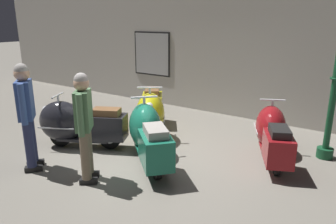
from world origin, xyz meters
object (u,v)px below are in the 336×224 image
object	(u,v)px
scooter_3	(272,133)
visitor_1	(26,110)
lamppost	(336,79)
scooter_0	(76,124)
scooter_2	(148,134)
visitor_0	(84,120)
scooter_1	(151,111)

from	to	relation	value
scooter_3	visitor_1	xyz separation A→B (m)	(-3.12, -2.66, 0.55)
lamppost	visitor_1	world-z (taller)	lamppost
scooter_0	scooter_2	world-z (taller)	scooter_2
scooter_0	scooter_3	distance (m)	3.64
lamppost	visitor_0	size ratio (longest dim) A/B	1.63
scooter_0	scooter_1	distance (m)	1.57
scooter_1	scooter_3	distance (m)	2.51
scooter_0	scooter_1	size ratio (longest dim) A/B	0.97
scooter_0	scooter_2	size ratio (longest dim) A/B	1.04
scooter_2	visitor_1	distance (m)	1.99
scooter_0	scooter_3	bearing A→B (deg)	179.74
scooter_2	lamppost	distance (m)	3.29
scooter_1	lamppost	bearing A→B (deg)	68.69
scooter_3	visitor_1	distance (m)	4.14
scooter_0	visitor_1	distance (m)	1.18
scooter_0	visitor_1	size ratio (longest dim) A/B	0.99
scooter_2	visitor_0	world-z (taller)	visitor_0
scooter_1	scooter_2	distance (m)	1.31
scooter_2	lamppost	size ratio (longest dim) A/B	0.61
visitor_1	scooter_0	bearing A→B (deg)	47.95
scooter_1	visitor_0	world-z (taller)	visitor_0
scooter_2	lamppost	bearing A→B (deg)	-102.04
scooter_0	lamppost	size ratio (longest dim) A/B	0.64
visitor_1	scooter_2	bearing A→B (deg)	-5.20
scooter_1	scooter_3	size ratio (longest dim) A/B	1.06
scooter_0	scooter_2	distance (m)	1.54
scooter_2	visitor_1	size ratio (longest dim) A/B	0.95
scooter_3	visitor_0	size ratio (longest dim) A/B	1.01
scooter_2	lamppost	xyz separation A→B (m)	(2.54, 1.87, 0.93)
scooter_3	visitor_1	world-z (taller)	visitor_1
scooter_1	visitor_0	size ratio (longest dim) A/B	1.07
scooter_2	visitor_0	size ratio (longest dim) A/B	0.99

